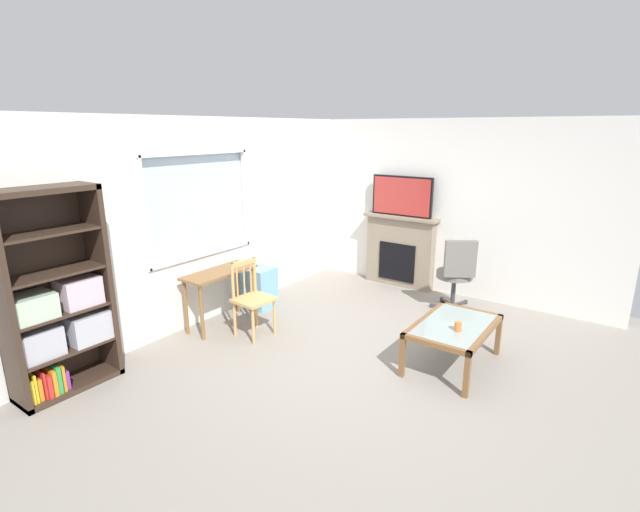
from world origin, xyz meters
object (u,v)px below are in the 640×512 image
Objects in this scene: wooden_chair at (252,298)px; office_chair at (457,271)px; sippy_cup at (458,326)px; plastic_drawer_unit at (259,287)px; coffee_table at (454,329)px; fireplace at (400,251)px; bookshelf at (56,307)px; desk_under_window at (220,281)px; tv at (402,196)px.

office_chair is at bearing -38.21° from wooden_chair.
wooden_chair reaches higher than sippy_cup.
coffee_table is (-0.06, -2.75, 0.12)m from plastic_drawer_unit.
fireplace is 1.09× the size of coffee_table.
bookshelf is 21.10× the size of sippy_cup.
fireplace is at bearing -30.92° from plastic_drawer_unit.
fireplace is at bearing 38.55° from coffee_table.
fireplace is 1.20m from office_chair.
sippy_cup is (-2.14, -1.67, -0.05)m from fireplace.
office_chair is at bearing 19.08° from coffee_table.
fireplace reaches higher than wooden_chair.
fireplace is 1.17× the size of office_chair.
fireplace is (1.94, -1.16, 0.28)m from plastic_drawer_unit.
tv is at bearing -22.69° from desk_under_window.
wooden_chair is 2.29m from coffee_table.
sippy_cup is at bearing -149.38° from coffee_table.
desk_under_window is 1.00× the size of tv.
wooden_chair is 1.63× the size of plastic_drawer_unit.
office_chair is at bearing -115.12° from tv.
wooden_chair is 2.72m from office_chair.
plastic_drawer_unit is 2.67m from office_chair.
desk_under_window is at bearing -3.46° from bookshelf.
bookshelf is 2.11× the size of wooden_chair.
bookshelf is 3.77m from sippy_cup.
bookshelf is 1.99× the size of tv.
tv reaches higher than wooden_chair.
tv is 2.85m from sippy_cup.
fireplace is 1.23× the size of tv.
bookshelf is 4.70m from fireplace.
plastic_drawer_unit is at bearing 149.08° from fireplace.
wooden_chair is at bearing 141.79° from office_chair.
fireplace reaches higher than office_chair.
bookshelf is 4.71m from tv.
bookshelf is at bearing 129.56° from sippy_cup.
plastic_drawer_unit is at bearing 38.00° from wooden_chair.
office_chair is 1.57m from coffee_table.
office_chair is (-0.51, -1.08, -0.84)m from tv.
coffee_table is (-1.47, -0.51, -0.16)m from office_chair.
bookshelf reaches higher than office_chair.
wooden_chair is (1.87, -0.63, -0.35)m from bookshelf.
sippy_cup is (-1.61, -0.59, -0.05)m from office_chair.
desk_under_window is at bearing 104.07° from coffee_table.
wooden_chair is (0.02, -0.51, -0.11)m from desk_under_window.
plastic_drawer_unit is at bearing 85.97° from sippy_cup.
plastic_drawer_unit is 0.58× the size of tv.
sippy_cup is at bearing -159.84° from office_chair.
bookshelf reaches higher than fireplace.
office_chair reaches higher than coffee_table.
tv is (1.92, -1.16, 1.12)m from plastic_drawer_unit.
office_chair reaches higher than wooden_chair.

